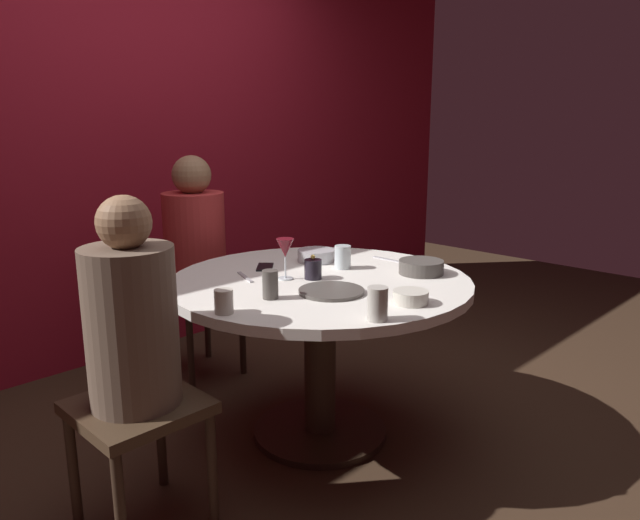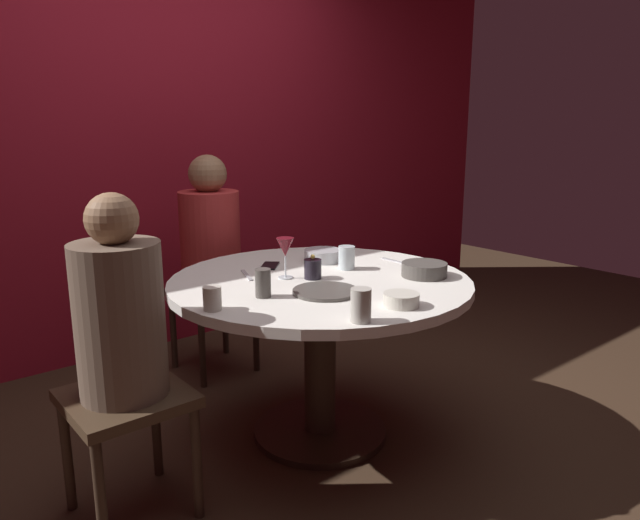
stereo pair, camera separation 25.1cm
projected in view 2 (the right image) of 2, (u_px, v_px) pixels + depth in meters
ground_plane at (320, 433)px, 2.70m from camera, size 8.00×8.00×0.00m
back_wall at (156, 137)px, 3.58m from camera, size 6.00×0.10×2.60m
dining_table at (320, 313)px, 2.57m from camera, size 1.29×1.29×0.73m
seated_diner_left at (120, 326)px, 1.99m from camera, size 0.40×0.40×1.17m
seated_diner_back at (210, 241)px, 3.24m from camera, size 0.40×0.40×1.22m
candle_holder at (313, 269)px, 2.51m from camera, size 0.07×0.07×0.11m
wine_glass at (285, 249)px, 2.50m from camera, size 0.08×0.08×0.18m
dinner_plate at (325, 291)px, 2.31m from camera, size 0.26×0.26×0.01m
cell_phone at (270, 266)px, 2.73m from camera, size 0.15×0.15×0.01m
bowl_serving_large at (323, 255)px, 2.83m from camera, size 0.18×0.18×0.06m
bowl_salad_center at (424, 270)px, 2.56m from camera, size 0.20×0.20×0.06m
bowl_small_white at (401, 300)px, 2.14m from camera, size 0.13×0.13×0.05m
cup_near_candle at (263, 283)px, 2.25m from camera, size 0.06×0.06×0.11m
cup_by_left_diner at (347, 258)px, 2.68m from camera, size 0.07×0.07×0.11m
cup_by_right_diner at (212, 298)px, 2.09m from camera, size 0.07×0.07×0.09m
cup_center_front at (361, 305)px, 1.97m from camera, size 0.07×0.07×0.12m
fork_near_plate at (395, 261)px, 2.83m from camera, size 0.02×0.18×0.01m
knife_near_plate at (247, 275)px, 2.57m from camera, size 0.08×0.17×0.01m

